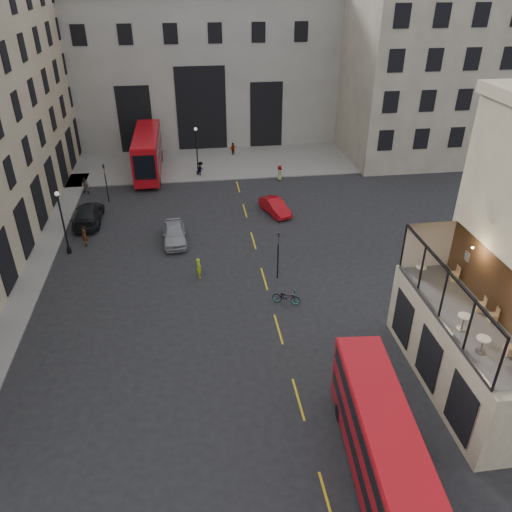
{
  "coord_description": "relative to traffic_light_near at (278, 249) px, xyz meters",
  "views": [
    {
      "loc": [
        -6.89,
        -18.7,
        20.02
      ],
      "look_at": [
        -2.85,
        10.3,
        3.0
      ],
      "focal_mm": 35.0,
      "sensor_mm": 36.0,
      "label": 1
    }
  ],
  "objects": [
    {
      "name": "pedestrian_d",
      "position": [
        3.64,
        19.28,
        -1.61
      ],
      "size": [
        0.69,
        0.9,
        1.63
      ],
      "primitive_type": "imported",
      "rotation": [
        0.0,
        0.0,
        1.81
      ],
      "color": "gray",
      "rests_on": "ground"
    },
    {
      "name": "car_b",
      "position": [
        1.72,
        11.06,
        -1.74
      ],
      "size": [
        2.69,
        4.39,
        1.37
      ],
      "primitive_type": "imported",
      "rotation": [
        0.0,
        0.0,
        0.32
      ],
      "color": "#A80A12",
      "rests_on": "ground"
    },
    {
      "name": "pedestrian_c",
      "position": [
        -0.53,
        28.0,
        -1.61
      ],
      "size": [
        1.01,
        0.85,
        1.62
      ],
      "primitive_type": "imported",
      "rotation": [
        0.0,
        0.0,
        3.71
      ],
      "color": "gray",
      "rests_on": "ground"
    },
    {
      "name": "cafe_chair_c",
      "position": [
        8.66,
        -12.47,
        2.41
      ],
      "size": [
        0.43,
        0.43,
        0.77
      ],
      "color": "tan",
      "rests_on": "cafe_floor"
    },
    {
      "name": "cafe_chair_d",
      "position": [
        8.48,
        -8.66,
        2.45
      ],
      "size": [
        0.49,
        0.49,
        0.9
      ],
      "color": "#DCBC7F",
      "rests_on": "cafe_floor"
    },
    {
      "name": "bus_near",
      "position": [
        1.5,
        -16.83,
        -0.21
      ],
      "size": [
        3.09,
        10.04,
        3.95
      ],
      "color": "#A20B13",
      "rests_on": "ground"
    },
    {
      "name": "traffic_light_near",
      "position": [
        0.0,
        0.0,
        0.0
      ],
      "size": [
        0.16,
        0.2,
        3.8
      ],
      "color": "black",
      "rests_on": "ground"
    },
    {
      "name": "cyclist",
      "position": [
        -5.74,
        0.95,
        -1.64
      ],
      "size": [
        0.51,
        0.65,
        1.56
      ],
      "primitive_type": "imported",
      "rotation": [
        0.0,
        0.0,
        1.84
      ],
      "color": "#ADD516",
      "rests_on": "ground"
    },
    {
      "name": "building_right",
      "position": [
        21.0,
        27.97,
        7.97
      ],
      "size": [
        16.6,
        18.6,
        20.0
      ],
      "color": "#ADA28B",
      "rests_on": "ground"
    },
    {
      "name": "street_lamp_b",
      "position": [
        -5.0,
        22.0,
        -0.03
      ],
      "size": [
        0.36,
        0.36,
        5.33
      ],
      "color": "black",
      "rests_on": "ground"
    },
    {
      "name": "street_lamp_a",
      "position": [
        -16.0,
        6.0,
        -0.03
      ],
      "size": [
        0.36,
        0.36,
        5.33
      ],
      "color": "black",
      "rests_on": "ground"
    },
    {
      "name": "bicycle",
      "position": [
        0.02,
        -3.27,
        -1.91
      ],
      "size": [
        2.06,
        1.36,
        1.03
      ],
      "primitive_type": "imported",
      "rotation": [
        0.0,
        0.0,
        1.19
      ],
      "color": "gray",
      "rests_on": "ground"
    },
    {
      "name": "car_a",
      "position": [
        -7.54,
        6.7,
        -1.63
      ],
      "size": [
        2.1,
        4.74,
        1.59
      ],
      "primitive_type": "imported",
      "rotation": [
        0.0,
        0.0,
        0.05
      ],
      "color": "#93949A",
      "rests_on": "ground"
    },
    {
      "name": "cafe_chair_b",
      "position": [
        8.47,
        -11.58,
        2.43
      ],
      "size": [
        0.5,
        0.5,
        0.83
      ],
      "color": "tan",
      "rests_on": "cafe_floor"
    },
    {
      "name": "traffic_light_far",
      "position": [
        -14.0,
        16.0,
        0.0
      ],
      "size": [
        0.16,
        0.2,
        3.8
      ],
      "color": "black",
      "rests_on": "ground"
    },
    {
      "name": "pedestrian_b",
      "position": [
        -4.73,
        21.62,
        -1.61
      ],
      "size": [
        0.98,
        1.21,
        1.64
      ],
      "primitive_type": "imported",
      "rotation": [
        0.0,
        0.0,
        1.16
      ],
      "color": "gray",
      "rests_on": "ground"
    },
    {
      "name": "gateway",
      "position": [
        -4.0,
        35.99,
        6.96
      ],
      "size": [
        35.0,
        10.6,
        18.0
      ],
      "color": "#9C9A91",
      "rests_on": "ground"
    },
    {
      "name": "host_frontage",
      "position": [
        7.5,
        -12.0,
        -0.17
      ],
      "size": [
        3.0,
        11.0,
        4.5
      ],
      "primitive_type": "cube",
      "color": "#BDAE8E",
      "rests_on": "ground"
    },
    {
      "name": "car_c",
      "position": [
        -15.21,
        11.46,
        -1.6
      ],
      "size": [
        2.38,
        5.71,
        1.65
      ],
      "primitive_type": "imported",
      "rotation": [
        0.0,
        0.0,
        3.16
      ],
      "color": "black",
      "rests_on": "ground"
    },
    {
      "name": "cafe_table_far",
      "position": [
        6.69,
        -8.2,
        2.67
      ],
      "size": [
        0.59,
        0.59,
        0.74
      ],
      "color": "beige",
      "rests_on": "cafe_floor"
    },
    {
      "name": "cafe_table_near",
      "position": [
        6.82,
        -14.61,
        2.71
      ],
      "size": [
        0.65,
        0.65,
        0.81
      ],
      "color": "white",
      "rests_on": "cafe_floor"
    },
    {
      "name": "bus_far",
      "position": [
        -10.34,
        23.44,
        0.13
      ],
      "size": [
        2.66,
        11.38,
        4.54
      ],
      "color": "#A40B12",
      "rests_on": "ground"
    },
    {
      "name": "cafe_table_mid",
      "position": [
        6.8,
        -12.9,
        2.72
      ],
      "size": [
        0.65,
        0.65,
        0.82
      ],
      "color": "silver",
      "rests_on": "cafe_floor"
    },
    {
      "name": "pedestrian_a",
      "position": [
        -16.46,
        18.37,
        -1.57
      ],
      "size": [
        0.97,
        0.84,
        1.71
      ],
      "primitive_type": "imported",
      "rotation": [
        0.0,
        0.0,
        -0.27
      ],
      "color": "gray",
      "rests_on": "ground"
    },
    {
      "name": "cafe_chair_a",
      "position": [
        8.08,
        -14.94,
        2.43
      ],
      "size": [
        0.47,
        0.47,
        0.85
      ],
      "color": "tan",
      "rests_on": "cafe_floor"
    },
    {
      "name": "cafe_floor",
      "position": [
        7.5,
        -12.0,
        2.12
      ],
      "size": [
        3.0,
        10.0,
        0.1
      ],
      "primitive_type": "cube",
      "color": "slate",
      "rests_on": "host_frontage"
    },
    {
      "name": "pavement_far",
      "position": [
        -5.0,
        26.0,
        -2.36
      ],
      "size": [
        40.0,
        12.0,
        0.12
      ],
      "primitive_type": "cube",
      "color": "slate",
      "rests_on": "ground"
    },
    {
      "name": "ground",
      "position": [
        1.0,
        -12.0,
        -2.42
      ],
      "size": [
        140.0,
        140.0,
        0.0
      ],
      "primitive_type": "plane",
      "color": "black",
      "rests_on": "ground"
    },
    {
      "name": "pedestrian_e",
      "position": [
        -14.84,
        7.01,
        -1.54
      ],
      "size": [
        0.61,
        0.75,
        1.78
      ],
      "primitive_type": "imported",
      "rotation": [
        0.0,
        0.0,
        5.03
      ],
      "color": "gray",
      "rests_on": "ground"
    }
  ]
}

